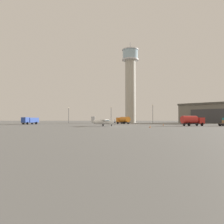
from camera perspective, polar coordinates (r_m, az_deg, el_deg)
ground_plane at (r=57.19m, az=1.79°, el=-3.93°), size 400.00×400.00×0.00m
control_tower at (r=116.72m, az=4.85°, el=8.10°), size 8.79×8.79×43.20m
hangar at (r=127.19m, az=25.47°, el=-0.29°), size 38.93×38.26×10.24m
airplane_white at (r=62.77m, az=-2.26°, el=-2.55°), size 7.47×9.52×2.80m
truck_box_blue at (r=88.76m, az=-20.73°, el=-2.07°), size 4.99×6.97×2.71m
truck_fuel_tanker_orange at (r=90.36m, az=3.00°, el=-2.09°), size 5.90×7.25×3.01m
truck_fuel_tanker_red at (r=68.98m, az=20.31°, el=-2.07°), size 7.43×4.68×3.04m
car_green at (r=90.68m, az=18.63°, el=-2.59°), size 3.32×4.78×1.37m
light_post_west at (r=99.44m, az=-0.24°, el=-0.33°), size 0.44×0.44×7.79m
light_post_east at (r=103.04m, az=10.67°, el=-0.06°), size 0.44×0.44×8.81m
light_post_centre at (r=113.20m, az=-11.34°, el=-0.42°), size 0.44×0.44×8.04m
traffic_cone_near_left at (r=51.72m, az=9.97°, el=-3.80°), size 0.36×0.36×0.59m
traffic_cone_near_right at (r=70.12m, az=13.36°, el=-3.21°), size 0.36×0.36×0.70m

